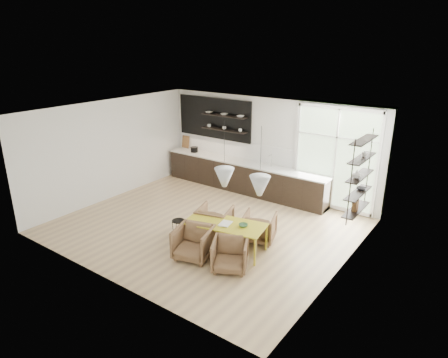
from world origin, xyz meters
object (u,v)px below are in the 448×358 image
Objects in this scene: armchair_front_left at (193,243)px; wire_stool at (179,226)px; armchair_front_right at (230,255)px; armchair_back_left at (215,221)px; armchair_back_right at (259,227)px; dining_table at (225,225)px.

armchair_front_left is 1.87× the size of wire_stool.
armchair_front_right is at bearing -14.23° from wire_stool.
armchair_back_left reaches higher than armchair_back_right.
dining_table is 2.57× the size of armchair_back_right.
dining_table is 2.43× the size of armchair_front_left.
armchair_front_right reaches higher than dining_table.
armchair_back_right is at bearing 53.86° from dining_table.
armchair_front_right is (0.56, -0.60, -0.28)m from dining_table.
armchair_back_left is at bearing 42.43° from wire_stool.
armchair_back_right is at bearing -174.94° from armchair_back_left.
armchair_front_left is at bearing 45.73° from armchair_back_right.
armchair_back_right is 1.02× the size of armchair_front_right.
armchair_back_left is 1.88× the size of wire_stool.
armchair_front_left is at bearing 88.44° from armchair_back_left.
armchair_front_left is (-0.75, -1.52, 0.02)m from armchair_back_right.
dining_table is at bearing 6.07° from wire_stool.
armchair_front_right is 1.73× the size of wire_stool.
dining_table is 4.54× the size of wire_stool.
dining_table is 0.96m from armchair_back_right.
armchair_front_right is at bearing -58.15° from dining_table.
armchair_back_left is 1.00× the size of armchair_front_left.
dining_table is 0.81m from armchair_front_left.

